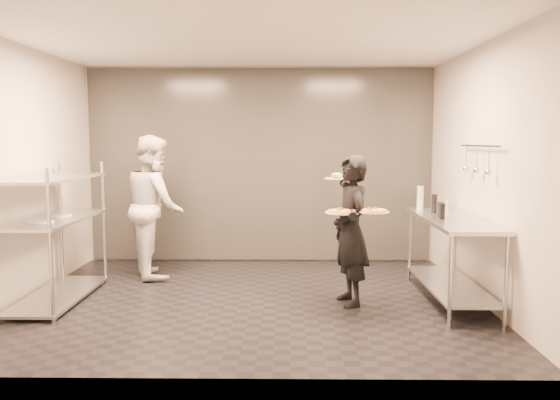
{
  "coord_description": "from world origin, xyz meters",
  "views": [
    {
      "loc": [
        0.39,
        -5.87,
        1.76
      ],
      "look_at": [
        0.31,
        0.14,
        1.1
      ],
      "focal_mm": 35.0,
      "sensor_mm": 36.0,
      "label": 1
    }
  ],
  "objects_px": {
    "chef": "(155,206)",
    "bottle_clear": "(448,207)",
    "bottle_green": "(420,197)",
    "prep_counter": "(452,245)",
    "salad_plate": "(337,177)",
    "pass_rack": "(56,231)",
    "bottle_dark": "(434,204)",
    "pizza_plate_near": "(342,212)",
    "pos_monitor": "(441,210)",
    "pizza_plate_far": "(374,211)",
    "waiter": "(351,230)"
  },
  "relations": [
    {
      "from": "chef",
      "to": "pizza_plate_near",
      "type": "relative_size",
      "value": 5.1
    },
    {
      "from": "chef",
      "to": "pos_monitor",
      "type": "bearing_deg",
      "value": -129.64
    },
    {
      "from": "pass_rack",
      "to": "prep_counter",
      "type": "relative_size",
      "value": 0.89
    },
    {
      "from": "pizza_plate_near",
      "to": "bottle_green",
      "type": "height_order",
      "value": "bottle_green"
    },
    {
      "from": "chef",
      "to": "bottle_clear",
      "type": "height_order",
      "value": "chef"
    },
    {
      "from": "waiter",
      "to": "pizza_plate_far",
      "type": "distance_m",
      "value": 0.41
    },
    {
      "from": "salad_plate",
      "to": "bottle_dark",
      "type": "distance_m",
      "value": 1.22
    },
    {
      "from": "pizza_plate_near",
      "to": "pos_monitor",
      "type": "bearing_deg",
      "value": 15.27
    },
    {
      "from": "pizza_plate_far",
      "to": "pos_monitor",
      "type": "height_order",
      "value": "pos_monitor"
    },
    {
      "from": "pizza_plate_near",
      "to": "bottle_green",
      "type": "relative_size",
      "value": 1.27
    },
    {
      "from": "bottle_green",
      "to": "bottle_dark",
      "type": "height_order",
      "value": "bottle_green"
    },
    {
      "from": "bottle_green",
      "to": "pos_monitor",
      "type": "bearing_deg",
      "value": -87.08
    },
    {
      "from": "prep_counter",
      "to": "bottle_green",
      "type": "height_order",
      "value": "bottle_green"
    },
    {
      "from": "chef",
      "to": "bottle_dark",
      "type": "height_order",
      "value": "chef"
    },
    {
      "from": "bottle_green",
      "to": "bottle_clear",
      "type": "bearing_deg",
      "value": -73.92
    },
    {
      "from": "prep_counter",
      "to": "chef",
      "type": "height_order",
      "value": "chef"
    },
    {
      "from": "pass_rack",
      "to": "chef",
      "type": "height_order",
      "value": "chef"
    },
    {
      "from": "prep_counter",
      "to": "bottle_clear",
      "type": "height_order",
      "value": "bottle_clear"
    },
    {
      "from": "pass_rack",
      "to": "bottle_dark",
      "type": "bearing_deg",
      "value": 5.67
    },
    {
      "from": "prep_counter",
      "to": "waiter",
      "type": "xyz_separation_m",
      "value": [
        -1.11,
        -0.11,
        0.18
      ]
    },
    {
      "from": "pos_monitor",
      "to": "bottle_green",
      "type": "xyz_separation_m",
      "value": [
        -0.04,
        0.78,
        0.06
      ]
    },
    {
      "from": "pizza_plate_far",
      "to": "bottle_dark",
      "type": "height_order",
      "value": "bottle_dark"
    },
    {
      "from": "bottle_green",
      "to": "bottle_clear",
      "type": "height_order",
      "value": "bottle_green"
    },
    {
      "from": "pos_monitor",
      "to": "pizza_plate_far",
      "type": "bearing_deg",
      "value": -145.74
    },
    {
      "from": "pass_rack",
      "to": "pos_monitor",
      "type": "distance_m",
      "value": 4.22
    },
    {
      "from": "prep_counter",
      "to": "pass_rack",
      "type": "bearing_deg",
      "value": -179.97
    },
    {
      "from": "chef",
      "to": "bottle_dark",
      "type": "relative_size",
      "value": 8.38
    },
    {
      "from": "bottle_green",
      "to": "salad_plate",
      "type": "bearing_deg",
      "value": -150.32
    },
    {
      "from": "chef",
      "to": "pos_monitor",
      "type": "distance_m",
      "value": 3.56
    },
    {
      "from": "waiter",
      "to": "pos_monitor",
      "type": "bearing_deg",
      "value": 84.2
    },
    {
      "from": "prep_counter",
      "to": "salad_plate",
      "type": "height_order",
      "value": "salad_plate"
    },
    {
      "from": "waiter",
      "to": "pizza_plate_far",
      "type": "relative_size",
      "value": 5.3
    },
    {
      "from": "prep_counter",
      "to": "pos_monitor",
      "type": "bearing_deg",
      "value": 169.19
    },
    {
      "from": "pizza_plate_near",
      "to": "bottle_clear",
      "type": "bearing_deg",
      "value": 21.23
    },
    {
      "from": "waiter",
      "to": "bottle_clear",
      "type": "distance_m",
      "value": 1.19
    },
    {
      "from": "pass_rack",
      "to": "bottle_clear",
      "type": "relative_size",
      "value": 8.77
    },
    {
      "from": "pos_monitor",
      "to": "pizza_plate_near",
      "type": "bearing_deg",
      "value": -157.32
    },
    {
      "from": "pass_rack",
      "to": "pos_monitor",
      "type": "xyz_separation_m",
      "value": [
        4.21,
        0.03,
        0.24
      ]
    },
    {
      "from": "prep_counter",
      "to": "pos_monitor",
      "type": "xyz_separation_m",
      "value": [
        -0.12,
        0.02,
        0.38
      ]
    },
    {
      "from": "chef",
      "to": "pos_monitor",
      "type": "height_order",
      "value": "chef"
    },
    {
      "from": "pizza_plate_near",
      "to": "pizza_plate_far",
      "type": "relative_size",
      "value": 1.19
    },
    {
      "from": "pass_rack",
      "to": "chef",
      "type": "distance_m",
      "value": 1.38
    },
    {
      "from": "pos_monitor",
      "to": "bottle_green",
      "type": "height_order",
      "value": "bottle_green"
    },
    {
      "from": "waiter",
      "to": "chef",
      "type": "height_order",
      "value": "chef"
    },
    {
      "from": "pizza_plate_near",
      "to": "pos_monitor",
      "type": "distance_m",
      "value": 1.14
    },
    {
      "from": "chef",
      "to": "pizza_plate_near",
      "type": "bearing_deg",
      "value": -143.06
    },
    {
      "from": "salad_plate",
      "to": "bottle_dark",
      "type": "height_order",
      "value": "salad_plate"
    },
    {
      "from": "bottle_clear",
      "to": "bottle_green",
      "type": "bearing_deg",
      "value": 106.08
    },
    {
      "from": "bottle_clear",
      "to": "bottle_dark",
      "type": "distance_m",
      "value": 0.24
    },
    {
      "from": "bottle_clear",
      "to": "bottle_dark",
      "type": "xyz_separation_m",
      "value": [
        -0.1,
        0.22,
        0.02
      ]
    }
  ]
}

